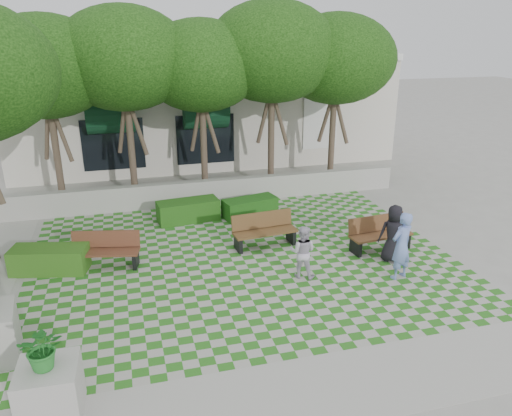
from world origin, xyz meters
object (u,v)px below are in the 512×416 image
object	(u,v)px
planter_front	(49,381)
person_dark	(394,234)
bench_east	(379,234)
bench_mid	(264,231)
hedge_midleft	(188,211)
hedge_west	(50,260)
person_blue	(401,246)
bench_west	(105,251)
hedge_midright	(250,207)
person_white	(302,252)

from	to	relation	value
planter_front	person_dark	distance (m)	9.66
bench_east	bench_mid	distance (m)	3.50
hedge_midleft	hedge_west	bearing A→B (deg)	-146.46
bench_east	person_blue	size ratio (longest dim) A/B	1.06
bench_west	person_dark	xyz separation A→B (m)	(7.98, -1.79, 0.37)
bench_east	hedge_midright	world-z (taller)	bench_east
person_white	bench_east	bearing A→B (deg)	-130.12
hedge_west	hedge_midleft	bearing A→B (deg)	33.54
person_white	hedge_midright	bearing A→B (deg)	-57.76
bench_mid	planter_front	world-z (taller)	planter_front
hedge_west	person_dark	xyz separation A→B (m)	(9.47, -1.87, 0.49)
hedge_midleft	person_white	xyz separation A→B (m)	(2.40, -4.91, 0.37)
person_dark	hedge_midright	bearing A→B (deg)	-38.29
bench_mid	hedge_midleft	xyz separation A→B (m)	(-1.97, 2.71, -0.13)
bench_mid	person_blue	size ratio (longest dim) A/B	1.07
hedge_midright	planter_front	xyz separation A→B (m)	(-5.75, -8.46, 0.40)
hedge_midleft	bench_west	bearing A→B (deg)	-133.53
hedge_midleft	hedge_west	xyz separation A→B (m)	(-4.22, -2.80, -0.01)
bench_east	bench_mid	xyz separation A→B (m)	(-3.31, 1.14, 0.01)
bench_west	bench_east	bearing A→B (deg)	5.24
planter_front	bench_mid	bearing A→B (deg)	46.80
person_blue	person_dark	bearing A→B (deg)	-128.88
bench_west	hedge_midright	distance (m)	5.62
bench_east	person_white	xyz separation A→B (m)	(-2.87, -1.06, 0.25)
planter_front	person_blue	size ratio (longest dim) A/B	0.96
person_blue	planter_front	bearing A→B (deg)	-0.60
planter_front	person_blue	world-z (taller)	person_blue
hedge_midleft	planter_front	bearing A→B (deg)	-112.53
bench_east	planter_front	size ratio (longest dim) A/B	1.11
bench_west	person_white	size ratio (longest dim) A/B	1.35
hedge_midleft	person_dark	size ratio (longest dim) A/B	1.24
hedge_midleft	bench_mid	bearing A→B (deg)	-53.97
hedge_midright	planter_front	world-z (taller)	planter_front
hedge_midright	person_blue	world-z (taller)	person_blue
bench_west	hedge_midleft	xyz separation A→B (m)	(2.73, 2.88, -0.11)
person_white	planter_front	bearing A→B (deg)	61.32
person_dark	person_white	size ratio (longest dim) A/B	1.15
hedge_midleft	hedge_west	size ratio (longest dim) A/B	1.03
hedge_midleft	hedge_west	distance (m)	5.06
person_white	bench_mid	bearing A→B (deg)	-49.35
person_blue	person_dark	world-z (taller)	person_blue
person_dark	bench_west	bearing A→B (deg)	4.87
planter_front	person_white	xyz separation A→B (m)	(5.97, 3.70, 0.01)
bench_west	hedge_west	size ratio (longest dim) A/B	0.98
bench_west	hedge_midright	bearing A→B (deg)	41.17
hedge_west	person_white	size ratio (longest dim) A/B	1.38
hedge_midleft	person_white	size ratio (longest dim) A/B	1.43
hedge_west	person_white	bearing A→B (deg)	-17.69
bench_mid	person_white	size ratio (longest dim) A/B	1.37
bench_west	hedge_midright	size ratio (longest dim) A/B	1.04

